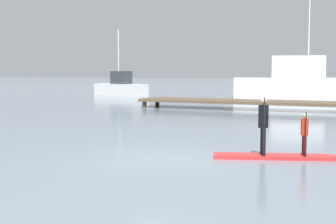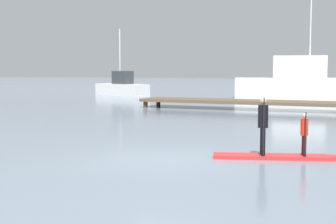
# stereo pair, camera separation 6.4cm
# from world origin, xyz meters

# --- Properties ---
(ground_plane) EXTENTS (240.00, 240.00, 0.00)m
(ground_plane) POSITION_xyz_m (0.00, 0.00, 0.00)
(ground_plane) COLOR gray
(paddleboard_near) EXTENTS (3.29, 1.52, 0.10)m
(paddleboard_near) POSITION_xyz_m (2.71, 1.13, 0.05)
(paddleboard_near) COLOR red
(paddleboard_near) RESTS_ON ground
(paddler_adult) EXTENTS (0.34, 0.48, 1.56)m
(paddler_adult) POSITION_xyz_m (2.42, 1.03, 0.98)
(paddler_adult) COLOR black
(paddler_adult) RESTS_ON paddleboard_near
(paddler_child_solo) EXTENTS (0.25, 0.39, 1.18)m
(paddler_child_solo) POSITION_xyz_m (3.46, 1.36, 0.74)
(paddler_child_solo) COLOR #4C1419
(paddler_child_solo) RESTS_ON paddleboard_near
(fishing_boat_white_large) EXTENTS (10.50, 4.78, 9.20)m
(fishing_boat_white_large) POSITION_xyz_m (-0.87, 29.03, 1.34)
(fishing_boat_white_large) COLOR silver
(fishing_boat_white_large) RESTS_ON ground
(fishing_boat_green_midground) EXTENTS (6.20, 3.54, 6.26)m
(fishing_boat_green_midground) POSITION_xyz_m (-17.20, 28.48, 0.78)
(fishing_boat_green_midground) COLOR silver
(fishing_boat_green_midground) RESTS_ON ground
(floating_dock) EXTENTS (13.50, 2.56, 0.56)m
(floating_dock) POSITION_xyz_m (-1.88, 16.60, 0.47)
(floating_dock) COLOR brown
(floating_dock) RESTS_ON ground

